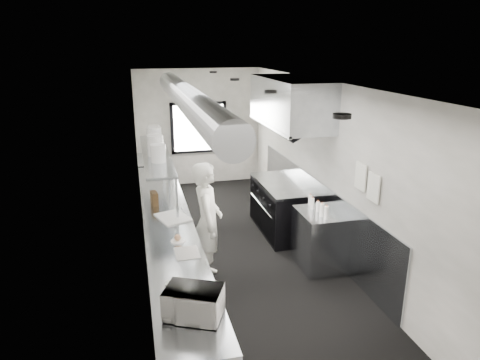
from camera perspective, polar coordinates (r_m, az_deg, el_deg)
floor at (r=7.40m, az=-0.34°, el=-9.58°), size 3.00×8.00×0.01m
ceiling at (r=6.61m, az=-0.38°, el=12.58°), size 3.00×8.00×0.01m
wall_back at (r=10.70m, az=-5.43°, el=6.84°), size 3.00×0.02×2.80m
wall_front at (r=3.47m, az=16.18°, el=-17.90°), size 3.00×0.02×2.80m
wall_left at (r=6.70m, az=-12.93°, el=-0.04°), size 0.02×8.00×2.80m
wall_right at (r=7.36m, az=11.08°, el=1.66°), size 0.02×8.00×2.80m
wall_cladding at (r=7.87m, az=9.68°, el=-3.73°), size 0.03×5.50×1.10m
hvac_duct at (r=6.90m, az=-6.93°, el=10.58°), size 0.40×6.40×0.40m
service_window at (r=10.66m, az=-5.40°, el=6.80°), size 1.36×0.05×1.25m
exhaust_hood at (r=7.64m, az=6.51°, el=10.05°), size 0.81×2.20×0.88m
prep_counter at (r=6.60m, az=-9.18°, el=-9.00°), size 0.70×6.00×0.90m
pass_shelf at (r=7.63m, az=-10.89°, el=3.30°), size 0.45×3.00×0.68m
range at (r=8.09m, az=5.66°, el=-3.57°), size 0.88×1.60×0.94m
bottle_station at (r=6.95m, az=10.39°, el=-7.64°), size 0.65×0.80×0.90m
far_work_table at (r=10.04m, az=-11.07°, el=0.29°), size 0.70×1.20×0.90m
notice_sheet_a at (r=6.27m, az=15.48°, el=0.46°), size 0.02×0.28×0.38m
notice_sheet_b at (r=5.99m, az=17.05°, el=-0.95°), size 0.02×0.28×0.38m
line_cook at (r=6.33m, az=-4.26°, el=-5.54°), size 0.52×0.71×1.79m
microwave at (r=4.26m, az=-6.11°, el=-15.67°), size 0.60×0.54×0.29m
deli_tub_a at (r=4.36m, az=-8.78°, el=-16.35°), size 0.19×0.19×0.11m
deli_tub_b at (r=4.71m, az=-8.90°, el=-13.65°), size 0.14×0.14×0.09m
newspaper at (r=5.47m, az=-6.95°, el=-9.43°), size 0.29×0.36×0.01m
small_plate at (r=5.78m, az=-8.13°, el=-7.90°), size 0.24×0.24×0.02m
pastry at (r=5.75m, az=-8.15°, el=-7.44°), size 0.09×0.09×0.09m
cutting_board at (r=6.53m, az=-8.76°, el=-4.84°), size 0.55×0.63×0.02m
knife_block at (r=7.06m, az=-11.13°, el=-2.37°), size 0.12×0.21×0.22m
plate_stack_a at (r=6.98m, az=-10.63°, el=3.46°), size 0.26×0.26×0.28m
plate_stack_b at (r=7.39m, az=-11.02°, el=4.46°), size 0.27×0.27×0.34m
plate_stack_c at (r=7.89m, az=-11.15°, el=5.42°), size 0.32×0.32×0.38m
plate_stack_d at (r=8.34m, az=-11.18°, el=5.90°), size 0.27×0.27×0.33m
squeeze_bottle_a at (r=6.50m, az=11.21°, el=-4.22°), size 0.09×0.09×0.20m
squeeze_bottle_b at (r=6.58m, az=10.62°, el=-3.90°), size 0.08×0.08×0.20m
squeeze_bottle_c at (r=6.76m, az=10.13°, el=-3.45°), size 0.06×0.06×0.16m
squeeze_bottle_d at (r=6.85m, az=9.42°, el=-3.06°), size 0.07×0.07×0.18m
squeeze_bottle_e at (r=7.01m, az=9.15°, el=-2.59°), size 0.06×0.06×0.17m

